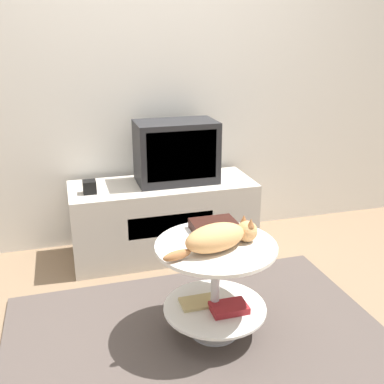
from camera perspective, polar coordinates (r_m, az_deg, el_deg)
The scene contains 9 objects.
ground_plane at distance 2.42m, azimuth 0.59°, elevation -17.81°, with size 12.00×12.00×0.00m, color #7F664C.
wall_back at distance 3.20m, azimuth -6.38°, elevation 16.34°, with size 8.00×0.05×2.60m.
rug at distance 2.42m, azimuth 0.59°, elevation -17.62°, with size 1.91×1.22×0.02m.
tv_stand at distance 3.12m, azimuth -3.68°, elevation -3.38°, with size 1.24×0.48×0.51m.
tv at distance 3.02m, azimuth -2.03°, elevation 5.13°, with size 0.54×0.32×0.41m.
speaker at distance 2.90m, azimuth -12.88°, elevation 0.63°, with size 0.08×0.08×0.08m.
coffee_table at distance 2.25m, azimuth 3.03°, elevation -10.87°, with size 0.59×0.59×0.50m.
dvd_box at distance 2.28m, azimuth 2.92°, elevation -4.48°, with size 0.23×0.20×0.05m.
cat at distance 2.09m, azimuth 3.49°, elevation -5.73°, with size 0.50×0.23×0.13m.
Camera 1 is at (-0.56, -1.84, 1.46)m, focal length 42.00 mm.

